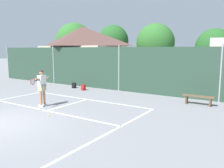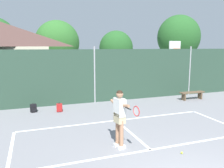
% 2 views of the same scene
% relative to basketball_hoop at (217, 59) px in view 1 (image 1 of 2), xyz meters
% --- Properties ---
extents(court_markings, '(8.30, 11.10, 0.01)m').
position_rel_basketball_hoop_xyz_m(court_markings, '(-6.08, -9.56, -2.31)').
color(court_markings, white).
rests_on(court_markings, ground).
extents(chainlink_fence, '(26.09, 0.09, 3.18)m').
position_rel_basketball_hoop_xyz_m(chainlink_fence, '(-6.08, -1.21, -0.79)').
color(chainlink_fence, '#284233').
rests_on(chainlink_fence, ground).
extents(basketball_hoop, '(0.90, 0.67, 3.55)m').
position_rel_basketball_hoop_xyz_m(basketball_hoop, '(0.00, 0.00, 0.00)').
color(basketball_hoop, '#9E9EA3').
rests_on(basketball_hoop, ground).
extents(clubhouse_building, '(7.55, 5.00, 4.95)m').
position_rel_basketball_hoop_xyz_m(clubhouse_building, '(-11.96, 1.88, 0.26)').
color(clubhouse_building, beige).
rests_on(clubhouse_building, ground).
extents(treeline_backdrop, '(28.61, 4.34, 6.51)m').
position_rel_basketball_hoop_xyz_m(treeline_backdrop, '(-6.99, 7.52, 1.45)').
color(treeline_backdrop, brown).
rests_on(treeline_backdrop, ground).
extents(tennis_player, '(0.42, 1.41, 1.85)m').
position_rel_basketball_hoop_xyz_m(tennis_player, '(-6.92, -7.25, -1.20)').
color(tennis_player, silver).
rests_on(tennis_player, ground).
extents(tennis_ball, '(0.07, 0.07, 0.07)m').
position_rel_basketball_hoop_xyz_m(tennis_ball, '(-5.33, -8.29, -2.28)').
color(tennis_ball, '#CCE033').
rests_on(tennis_ball, ground).
extents(backpack_black, '(0.31, 0.29, 0.46)m').
position_rel_basketball_hoop_xyz_m(backpack_black, '(-9.45, -2.16, -2.12)').
color(backpack_black, black).
rests_on(backpack_black, ground).
extents(backpack_red, '(0.30, 0.26, 0.46)m').
position_rel_basketball_hoop_xyz_m(backpack_red, '(-8.24, -2.50, -2.12)').
color(backpack_red, maroon).
rests_on(backpack_red, ground).
extents(courtside_bench, '(1.60, 0.36, 0.48)m').
position_rel_basketball_hoop_xyz_m(courtside_bench, '(-0.37, -2.56, -1.95)').
color(courtside_bench, brown).
rests_on(courtside_bench, ground).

